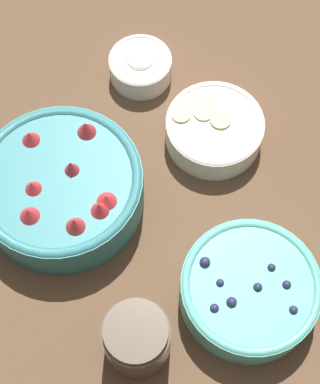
{
  "coord_description": "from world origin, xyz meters",
  "views": [
    {
      "loc": [
        0.3,
        -0.1,
        0.85
      ],
      "look_at": [
        -0.04,
        0.08,
        0.04
      ],
      "focal_mm": 60.0,
      "sensor_mm": 36.0,
      "label": 1
    }
  ],
  "objects": [
    {
      "name": "jar_chocolate",
      "position": [
        0.13,
        -0.05,
        0.04
      ],
      "size": [
        0.09,
        0.09,
        0.09
      ],
      "color": "brown",
      "rests_on": "ground_plane"
    },
    {
      "name": "bowl_cream",
      "position": [
        -0.25,
        0.15,
        0.03
      ],
      "size": [
        0.1,
        0.1,
        0.05
      ],
      "color": "silver",
      "rests_on": "ground_plane"
    },
    {
      "name": "ground_plane",
      "position": [
        0.0,
        0.0,
        0.0
      ],
      "size": [
        4.0,
        4.0,
        0.0
      ],
      "primitive_type": "plane",
      "color": "brown"
    },
    {
      "name": "bowl_strawberries",
      "position": [
        -0.11,
        -0.04,
        0.04
      ],
      "size": [
        0.23,
        0.23,
        0.09
      ],
      "color": "teal",
      "rests_on": "ground_plane"
    },
    {
      "name": "bowl_bananas",
      "position": [
        -0.1,
        0.2,
        0.03
      ],
      "size": [
        0.15,
        0.15,
        0.05
      ],
      "color": "white",
      "rests_on": "ground_plane"
    },
    {
      "name": "bowl_blueberries",
      "position": [
        0.14,
        0.12,
        0.04
      ],
      "size": [
        0.18,
        0.18,
        0.07
      ],
      "color": "#56B7A8",
      "rests_on": "ground_plane"
    }
  ]
}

